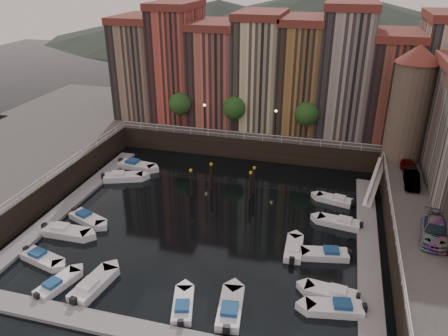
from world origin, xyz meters
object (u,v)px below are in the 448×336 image
(gangway, at_px, (375,180))
(boat_left_0, at_px, (42,258))
(mooring_pilings, at_px, (227,182))
(car_c, at_px, (435,231))
(car_b, at_px, (412,181))
(corner_tower, at_px, (410,102))
(car_a, at_px, (410,169))
(boat_left_2, at_px, (87,218))
(boat_left_1, at_px, (65,232))

(gangway, distance_m, boat_left_0, 36.79)
(mooring_pilings, xyz_separation_m, boat_left_0, (-13.07, -16.88, -1.30))
(car_c, bearing_deg, boat_left_0, -157.98)
(mooring_pilings, relative_size, car_b, 1.77)
(corner_tower, bearing_deg, mooring_pilings, -155.33)
(mooring_pilings, height_order, car_c, car_c)
(corner_tower, bearing_deg, car_a, -81.82)
(corner_tower, relative_size, car_b, 3.37)
(corner_tower, relative_size, boat_left_2, 2.94)
(boat_left_0, xyz_separation_m, car_a, (33.38, 21.63, 3.32))
(mooring_pilings, bearing_deg, corner_tower, 24.67)
(corner_tower, height_order, gangway, corner_tower)
(mooring_pilings, distance_m, car_c, 22.67)
(gangway, distance_m, mooring_pilings, 17.40)
(corner_tower, height_order, boat_left_2, corner_tower)
(boat_left_0, bearing_deg, gangway, 50.08)
(car_c, bearing_deg, corner_tower, 102.13)
(boat_left_0, height_order, car_b, car_b)
(corner_tower, relative_size, mooring_pilings, 1.90)
(mooring_pilings, height_order, boat_left_0, mooring_pilings)
(corner_tower, distance_m, car_a, 7.84)
(boat_left_1, xyz_separation_m, car_a, (33.76, 17.28, 3.27))
(boat_left_1, xyz_separation_m, car_c, (34.36, 4.04, 3.40))
(gangway, relative_size, car_c, 1.53)
(corner_tower, distance_m, boat_left_0, 42.93)
(boat_left_1, bearing_deg, boat_left_0, -85.89)
(corner_tower, bearing_deg, boat_left_0, -141.65)
(gangway, distance_m, car_b, 4.79)
(boat_left_0, xyz_separation_m, car_b, (33.23, 18.51, 3.33))
(corner_tower, xyz_separation_m, gangway, (-2.90, -4.50, -8.28))
(gangway, bearing_deg, mooring_pilings, -164.85)
(corner_tower, xyz_separation_m, boat_left_2, (-32.42, -18.72, -9.84))
(gangway, height_order, boat_left_1, gangway)
(boat_left_2, height_order, car_c, car_c)
(gangway, bearing_deg, boat_left_0, -144.34)
(boat_left_0, bearing_deg, mooring_pilings, 66.67)
(boat_left_0, bearing_deg, boat_left_1, 109.40)
(boat_left_0, relative_size, boat_left_2, 0.98)
(boat_left_2, bearing_deg, car_c, 23.15)
(boat_left_1, relative_size, car_b, 1.24)
(mooring_pilings, bearing_deg, boat_left_1, -137.01)
(boat_left_1, bearing_deg, corner_tower, 32.21)
(gangway, relative_size, boat_left_1, 1.64)
(car_c, bearing_deg, boat_left_1, -165.13)
(boat_left_0, relative_size, car_a, 1.18)
(mooring_pilings, xyz_separation_m, car_c, (20.91, -8.49, 2.14))
(boat_left_0, height_order, car_c, car_c)
(corner_tower, height_order, car_b, corner_tower)
(gangway, distance_m, boat_left_2, 32.80)
(boat_left_2, bearing_deg, gangway, 46.86)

